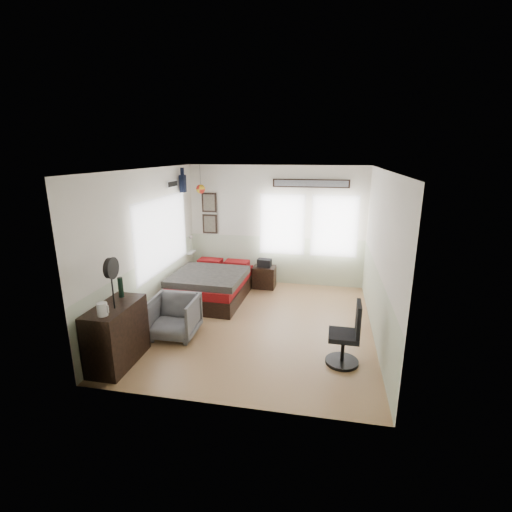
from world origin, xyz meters
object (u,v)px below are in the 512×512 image
object	(u,v)px
armchair	(174,317)
task_chair	(347,339)
bed	(212,285)
nightstand	(264,277)
dresser	(117,335)

from	to	relation	value
armchair	task_chair	bearing A→B (deg)	-7.99
bed	nightstand	xyz separation A→B (m)	(0.96, 0.85, -0.05)
dresser	nightstand	bearing A→B (deg)	66.12
armchair	nightstand	size ratio (longest dim) A/B	1.54
nightstand	bed	bearing A→B (deg)	-137.52
bed	task_chair	world-z (taller)	task_chair
bed	armchair	bearing A→B (deg)	-91.73
nightstand	task_chair	distance (m)	3.36
bed	armchair	world-z (taller)	armchair
dresser	nightstand	xyz separation A→B (m)	(1.55, 3.49, -0.20)
bed	task_chair	xyz separation A→B (m)	(2.66, -2.05, 0.09)
task_chair	bed	bearing A→B (deg)	143.56
bed	task_chair	distance (m)	3.36
bed	dresser	size ratio (longest dim) A/B	1.97
task_chair	dresser	bearing A→B (deg)	-168.35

